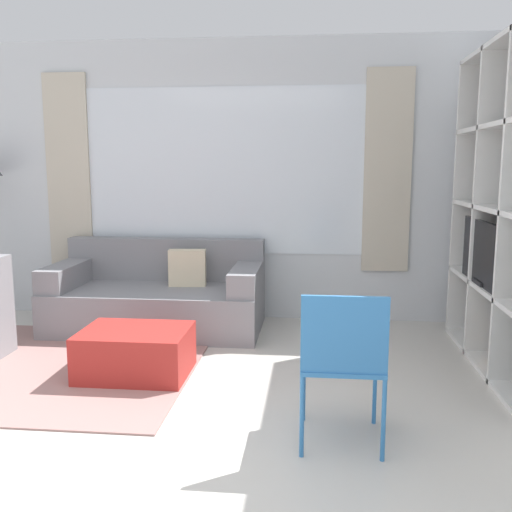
# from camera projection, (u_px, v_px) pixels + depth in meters

# --- Properties ---
(ground_plane) EXTENTS (16.00, 16.00, 0.00)m
(ground_plane) POSITION_uv_depth(u_px,v_px,m) (117.00, 495.00, 2.63)
(ground_plane) COLOR beige
(wall_back) EXTENTS (6.27, 0.11, 2.70)m
(wall_back) POSITION_uv_depth(u_px,v_px,m) (224.00, 181.00, 5.59)
(wall_back) COLOR silver
(wall_back) RESTS_ON ground_plane
(area_rug) EXTENTS (2.18, 2.03, 0.01)m
(area_rug) POSITION_uv_depth(u_px,v_px,m) (51.00, 366.00, 4.31)
(area_rug) COLOR gray
(area_rug) RESTS_ON ground_plane
(couch_main) EXTENTS (1.92, 0.95, 0.80)m
(couch_main) POSITION_uv_depth(u_px,v_px,m) (158.00, 297.00, 5.31)
(couch_main) COLOR gray
(couch_main) RESTS_ON ground_plane
(ottoman) EXTENTS (0.76, 0.58, 0.34)m
(ottoman) POSITION_uv_depth(u_px,v_px,m) (136.00, 353.00, 4.11)
(ottoman) COLOR #A82823
(ottoman) RESTS_ON ground_plane
(folding_chair) EXTENTS (0.44, 0.46, 0.86)m
(folding_chair) POSITION_uv_depth(u_px,v_px,m) (343.00, 355.00, 3.01)
(folding_chair) COLOR #3375B7
(folding_chair) RESTS_ON ground_plane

